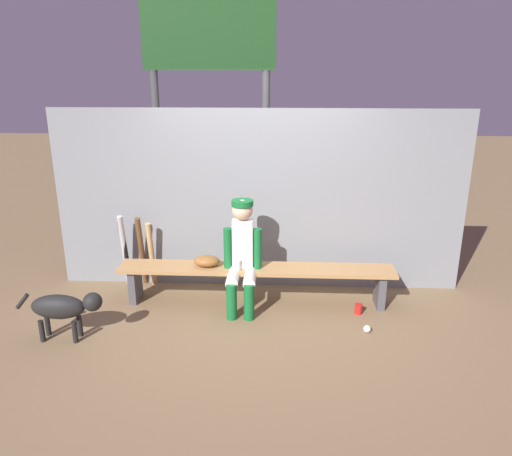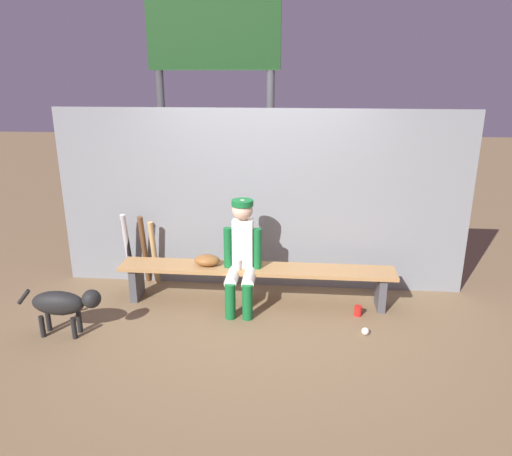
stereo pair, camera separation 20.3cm
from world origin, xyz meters
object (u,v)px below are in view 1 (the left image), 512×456
(bat_wood_dark, at_px, (142,251))
(scoreboard, at_px, (214,68))
(baseball, at_px, (367,329))
(baseball_glove, at_px, (207,261))
(bat_aluminum_silver, at_px, (125,251))
(bat_aluminum_black, at_px, (125,254))
(cup_on_ground, at_px, (358,309))
(dugout_bench, at_px, (256,274))
(bat_wood_tan, at_px, (152,255))
(dog, at_px, (64,307))
(player_seated, at_px, (242,252))
(cup_on_bench, at_px, (237,265))

(bat_wood_dark, distance_m, scoreboard, 2.41)
(baseball, height_order, scoreboard, scoreboard)
(baseball_glove, bearing_deg, baseball, -19.58)
(bat_aluminum_silver, bearing_deg, bat_aluminum_black, 67.70)
(bat_wood_dark, height_order, cup_on_ground, bat_wood_dark)
(dugout_bench, distance_m, bat_wood_tan, 1.31)
(bat_wood_dark, xyz_separation_m, dog, (-0.41, -1.25, -0.10))
(dog, bearing_deg, player_seated, 24.77)
(player_seated, height_order, bat_wood_dark, player_seated)
(bat_aluminum_silver, distance_m, dog, 1.22)
(cup_on_ground, bearing_deg, cup_on_bench, 174.40)
(bat_aluminum_black, bearing_deg, cup_on_bench, -17.16)
(dugout_bench, relative_size, player_seated, 2.55)
(bat_wood_dark, relative_size, cup_on_bench, 8.00)
(baseball, bearing_deg, dog, -174.80)
(bat_wood_tan, height_order, scoreboard, scoreboard)
(bat_aluminum_silver, bearing_deg, dog, -100.49)
(dugout_bench, xyz_separation_m, bat_aluminum_silver, (-1.56, 0.34, 0.11))
(player_seated, xyz_separation_m, dog, (-1.64, -0.76, -0.30))
(bat_wood_dark, relative_size, scoreboard, 0.24)
(dugout_bench, xyz_separation_m, baseball_glove, (-0.54, 0.00, 0.14))
(cup_on_ground, bearing_deg, baseball_glove, 172.86)
(bat_aluminum_silver, bearing_deg, dugout_bench, -12.18)
(bat_wood_tan, distance_m, cup_on_ground, 2.45)
(dog, bearing_deg, bat_aluminum_black, 79.46)
(baseball, relative_size, cup_on_ground, 0.67)
(player_seated, height_order, bat_wood_tan, player_seated)
(bat_wood_dark, relative_size, dog, 1.04)
(dugout_bench, relative_size, baseball, 40.75)
(bat_wood_tan, xyz_separation_m, scoreboard, (0.67, 0.98, 2.09))
(dugout_bench, bearing_deg, dog, -154.22)
(player_seated, relative_size, bat_wood_tan, 1.46)
(cup_on_ground, bearing_deg, baseball, -85.84)
(dugout_bench, distance_m, bat_wood_dark, 1.43)
(dugout_bench, xyz_separation_m, bat_wood_dark, (-1.38, 0.39, 0.09))
(scoreboard, bearing_deg, player_seated, -73.00)
(baseball_glove, distance_m, bat_aluminum_silver, 1.07)
(dugout_bench, relative_size, bat_wood_tan, 3.72)
(bat_wood_dark, distance_m, cup_on_ground, 2.58)
(baseball_glove, height_order, bat_aluminum_black, bat_aluminum_black)
(baseball, bearing_deg, baseball_glove, 160.42)
(baseball_glove, height_order, bat_wood_dark, bat_wood_dark)
(scoreboard, bearing_deg, baseball, -48.50)
(bat_aluminum_black, bearing_deg, scoreboard, 46.12)
(player_seated, bearing_deg, baseball_glove, 165.28)
(dugout_bench, bearing_deg, baseball, -27.73)
(cup_on_ground, xyz_separation_m, scoreboard, (-1.69, 1.56, 2.45))
(scoreboard, xyz_separation_m, dog, (-1.19, -2.21, -2.16))
(baseball_glove, relative_size, bat_wood_dark, 0.32)
(dog, bearing_deg, cup_on_ground, 12.77)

